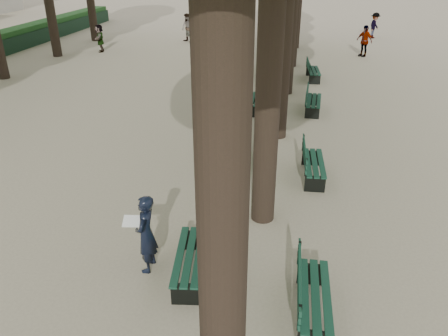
# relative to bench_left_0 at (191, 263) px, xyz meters

# --- Properties ---
(ground) EXTENTS (120.00, 120.00, 0.00)m
(ground) POSITION_rel_bench_left_0_xyz_m (-0.37, -0.79, -0.27)
(ground) COLOR tan
(ground) RESTS_ON ground
(bench_left_0) EXTENTS (0.81, 1.86, 0.92)m
(bench_left_0) POSITION_rel_bench_left_0_xyz_m (0.00, 0.00, 0.00)
(bench_left_0) COLOR black
(bench_left_0) RESTS_ON ground
(bench_left_1) EXTENTS (0.81, 1.86, 0.92)m
(bench_left_1) POSITION_rel_bench_left_0_xyz_m (0.00, 5.17, 0.00)
(bench_left_1) COLOR black
(bench_left_1) RESTS_ON ground
(bench_left_2) EXTENTS (0.60, 1.81, 0.92)m
(bench_left_2) POSITION_rel_bench_left_0_xyz_m (0.00, 9.69, 0.00)
(bench_left_2) COLOR black
(bench_left_2) RESTS_ON ground
(bench_left_3) EXTENTS (0.59, 1.81, 0.92)m
(bench_left_3) POSITION_rel_bench_left_0_xyz_m (0.00, 15.01, 0.00)
(bench_left_3) COLOR black
(bench_left_3) RESTS_ON ground
(bench_right_0) EXTENTS (0.62, 1.82, 0.92)m
(bench_right_0) POSITION_rel_bench_left_0_xyz_m (2.27, -0.64, 0.00)
(bench_right_0) COLOR black
(bench_right_0) RESTS_ON ground
(bench_right_1) EXTENTS (0.68, 1.83, 0.92)m
(bench_right_1) POSITION_rel_bench_left_0_xyz_m (2.27, 4.43, 0.00)
(bench_right_1) COLOR black
(bench_right_1) RESTS_ON ground
(bench_right_2) EXTENTS (0.64, 1.82, 0.92)m
(bench_right_2) POSITION_rel_bench_left_0_xyz_m (2.27, 9.92, 0.00)
(bench_right_2) COLOR black
(bench_right_2) RESTS_ON ground
(bench_right_3) EXTENTS (0.73, 1.85, 0.92)m
(bench_right_3) POSITION_rel_bench_left_0_xyz_m (2.27, 14.59, 0.00)
(bench_right_3) COLOR black
(bench_right_3) RESTS_ON ground
(man_with_map) EXTENTS (0.60, 0.64, 1.59)m
(man_with_map) POSITION_rel_bench_left_0_xyz_m (-0.85, 0.04, 0.52)
(man_with_map) COLOR black
(man_with_map) RESTS_ON ground
(pedestrian_e) EXTENTS (0.80, 1.50, 1.59)m
(pedestrian_e) POSITION_rel_bench_left_0_xyz_m (-10.41, 18.86, 0.52)
(pedestrian_e) COLOR #262628
(pedestrian_e) RESTS_ON ground
(pedestrian_a) EXTENTS (0.93, 0.82, 1.82)m
(pedestrian_a) POSITION_rel_bench_left_0_xyz_m (-6.00, 22.82, 0.64)
(pedestrian_a) COLOR #262628
(pedestrian_a) RESTS_ON ground
(pedestrian_b) EXTENTS (0.80, 1.14, 1.71)m
(pedestrian_b) POSITION_rel_bench_left_0_xyz_m (6.42, 26.58, 0.58)
(pedestrian_b) COLOR #262628
(pedestrian_b) RESTS_ON ground
(pedestrian_c) EXTENTS (0.99, 0.95, 1.75)m
(pedestrian_c) POSITION_rel_bench_left_0_xyz_m (5.10, 20.35, 0.60)
(pedestrian_c) COLOR #262628
(pedestrian_c) RESTS_ON ground
(pedestrian_d) EXTENTS (0.98, 0.71, 1.86)m
(pedestrian_d) POSITION_rel_bench_left_0_xyz_m (-1.17, 25.56, 0.66)
(pedestrian_d) COLOR #262628
(pedestrian_d) RESTS_ON ground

